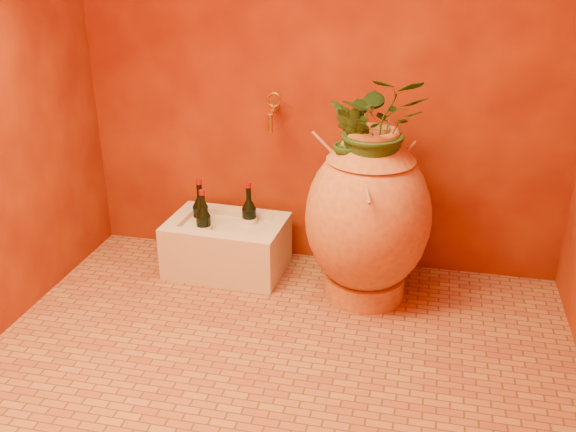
% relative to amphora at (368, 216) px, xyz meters
% --- Properties ---
extents(floor, '(2.50, 2.50, 0.00)m').
position_rel_amphora_xyz_m(floor, '(-0.30, -0.65, -0.42)').
color(floor, '#925B2F').
rests_on(floor, ground).
extents(wall_back, '(2.50, 0.02, 2.50)m').
position_rel_amphora_xyz_m(wall_back, '(-0.30, 0.35, 0.83)').
color(wall_back, '#5A1105').
rests_on(wall_back, ground).
extents(amphora, '(0.74, 0.74, 0.85)m').
position_rel_amphora_xyz_m(amphora, '(0.00, 0.00, 0.00)').
color(amphora, '#C17D36').
rests_on(amphora, floor).
extents(stone_basin, '(0.62, 0.44, 0.28)m').
position_rel_amphora_xyz_m(stone_basin, '(-0.74, 0.10, -0.29)').
color(stone_basin, beige).
rests_on(stone_basin, floor).
extents(wine_bottle_a, '(0.08, 0.08, 0.32)m').
position_rel_amphora_xyz_m(wine_bottle_a, '(-0.63, 0.16, -0.15)').
color(wine_bottle_a, black).
rests_on(wine_bottle_a, stone_basin).
extents(wine_bottle_b, '(0.08, 0.08, 0.34)m').
position_rel_amphora_xyz_m(wine_bottle_b, '(-0.88, 0.11, -0.15)').
color(wine_bottle_b, black).
rests_on(wine_bottle_b, stone_basin).
extents(wine_bottle_c, '(0.08, 0.08, 0.32)m').
position_rel_amphora_xyz_m(wine_bottle_c, '(-0.83, 0.02, -0.15)').
color(wine_bottle_c, black).
rests_on(wine_bottle_c, stone_basin).
extents(wall_tap, '(0.08, 0.17, 0.18)m').
position_rel_amphora_xyz_m(wall_tap, '(-0.52, 0.26, 0.42)').
color(wall_tap, '#A27725').
rests_on(wall_tap, wall_back).
extents(plant_main, '(0.47, 0.42, 0.47)m').
position_rel_amphora_xyz_m(plant_main, '(0.02, -0.02, 0.45)').
color(plant_main, '#1E4217').
rests_on(plant_main, amphora).
extents(plant_side, '(0.24, 0.24, 0.34)m').
position_rel_amphora_xyz_m(plant_side, '(-0.08, -0.06, 0.38)').
color(plant_side, '#1E4217').
rests_on(plant_side, amphora).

